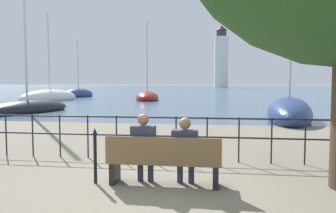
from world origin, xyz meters
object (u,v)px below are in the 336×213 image
at_px(park_bench, 164,161).
at_px(sailboat_1, 289,113).
at_px(seated_person_left, 144,146).
at_px(sailboat_4, 147,97).
at_px(sailboat_0, 79,94).
at_px(sailboat_3, 27,108).
at_px(harbor_lighthouse, 221,59).
at_px(seated_person_right, 185,148).
at_px(closed_umbrella, 95,152).
at_px(sailboat_2, 50,98).

relative_size(park_bench, sailboat_1, 0.22).
bearing_deg(seated_person_left, sailboat_4, 101.51).
relative_size(sailboat_0, sailboat_3, 0.63).
distance_m(sailboat_1, harbor_lighthouse, 118.97).
relative_size(sailboat_1, sailboat_4, 1.07).
relative_size(seated_person_right, sailboat_3, 0.10).
bearing_deg(closed_umbrella, sailboat_2, 119.41).
xyz_separation_m(park_bench, sailboat_1, (4.61, 11.30, -0.09)).
relative_size(park_bench, harbor_lighthouse, 0.08).
xyz_separation_m(closed_umbrella, sailboat_1, (5.87, 11.32, -0.22)).
bearing_deg(closed_umbrella, sailboat_0, 113.75).
bearing_deg(sailboat_1, sailboat_2, 154.31).
xyz_separation_m(sailboat_0, sailboat_3, (6.39, -22.62, -0.04)).
height_order(sailboat_1, sailboat_3, sailboat_3).
bearing_deg(harbor_lighthouse, sailboat_4, -95.56).
relative_size(sailboat_3, sailboat_4, 1.45).
height_order(seated_person_left, seated_person_right, seated_person_left).
bearing_deg(sailboat_3, seated_person_right, -34.78).
bearing_deg(harbor_lighthouse, sailboat_2, -100.64).
relative_size(sailboat_1, sailboat_3, 0.74).
relative_size(seated_person_right, harbor_lighthouse, 0.05).
distance_m(seated_person_left, sailboat_3, 16.74).
height_order(seated_person_right, closed_umbrella, seated_person_right).
height_order(closed_umbrella, sailboat_1, sailboat_1).
bearing_deg(harbor_lighthouse, sailboat_1, -89.50).
xyz_separation_m(sailboat_0, harbor_lighthouse, (20.64, 93.84, 11.36)).
xyz_separation_m(park_bench, seated_person_right, (0.38, 0.08, 0.24)).
distance_m(closed_umbrella, sailboat_2, 29.83).
bearing_deg(seated_person_left, sailboat_0, 114.99).
bearing_deg(closed_umbrella, park_bench, 1.11).
xyz_separation_m(sailboat_3, harbor_lighthouse, (14.25, 116.46, 11.40)).
bearing_deg(park_bench, seated_person_right, 11.71).
height_order(park_bench, closed_umbrella, closed_umbrella).
bearing_deg(sailboat_1, sailboat_0, 141.25).
xyz_separation_m(sailboat_2, sailboat_4, (9.66, 2.93, -0.05)).
bearing_deg(park_bench, harbor_lighthouse, 88.42).
height_order(sailboat_2, sailboat_4, sailboat_2).
relative_size(closed_umbrella, sailboat_1, 0.11).
bearing_deg(closed_umbrella, seated_person_right, 3.58).
distance_m(sailboat_1, sailboat_2, 25.22).
distance_m(closed_umbrella, sailboat_4, 29.35).
relative_size(seated_person_right, closed_umbrella, 1.20).
xyz_separation_m(seated_person_left, sailboat_2, (-15.53, 25.89, -0.34)).
bearing_deg(seated_person_right, closed_umbrella, -176.42).
xyz_separation_m(seated_person_left, seated_person_right, (0.75, 0.00, -0.03)).
bearing_deg(sailboat_2, sailboat_3, -55.53).
relative_size(sailboat_4, harbor_lighthouse, 0.35).
xyz_separation_m(park_bench, harbor_lighthouse, (3.58, 129.73, 11.27)).
bearing_deg(sailboat_2, park_bench, -46.43).
height_order(park_bench, harbor_lighthouse, harbor_lighthouse).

